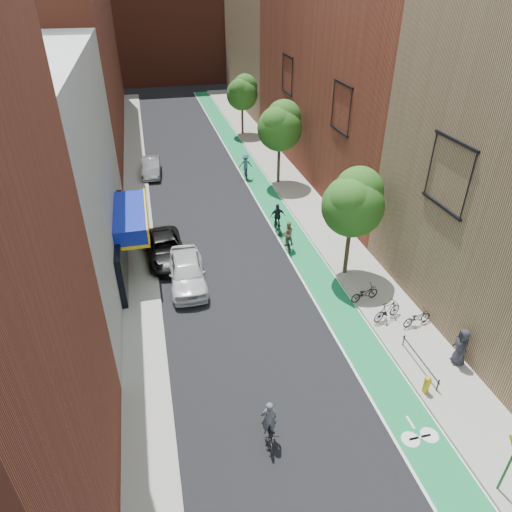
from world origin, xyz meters
TOP-DOWN VIEW (x-y plane):
  - ground at (0.00, 0.00)m, footprint 160.00×160.00m
  - bike_lane at (4.00, 26.00)m, footprint 2.00×68.00m
  - sidewalk_left at (-6.00, 26.00)m, footprint 2.00×68.00m
  - sidewalk_right at (6.50, 26.00)m, footprint 3.00×68.00m
  - building_left_white at (-11.00, 14.00)m, footprint 8.00×20.00m
  - building_left_far_red at (-11.00, 42.00)m, footprint 8.00×36.00m
  - building_right_mid_red at (12.00, 26.00)m, footprint 8.00×28.00m
  - building_right_far_tan at (12.00, 50.00)m, footprint 8.00×20.00m
  - building_far_closure at (0.00, 72.00)m, footprint 30.00×14.00m
  - tree_near at (5.65, 10.02)m, footprint 3.40×3.36m
  - tree_mid at (5.65, 24.02)m, footprint 3.55×3.53m
  - tree_far at (5.65, 38.02)m, footprint 3.30×3.25m
  - sign_pole at (5.38, -3.50)m, footprint 0.13×0.71m
  - parked_car_white at (-3.40, 11.16)m, footprint 2.10×4.96m
  - parked_car_black at (-4.40, 14.19)m, footprint 2.85×5.31m
  - parked_car_silver at (-4.60, 28.40)m, footprint 1.79×4.41m
  - cyclist_lead at (-1.60, 0.27)m, footprint 0.86×1.79m
  - cyclist_lane_near at (3.20, 13.49)m, footprint 0.83×1.91m
  - cyclist_lane_mid at (3.20, 15.83)m, footprint 1.01×1.83m
  - cyclist_lane_far at (3.20, 25.71)m, footprint 1.21×1.50m
  - parked_bike_near at (7.17, 4.81)m, footprint 1.68×0.82m
  - parked_bike_mid at (5.94, 5.55)m, footprint 1.81×0.99m
  - parked_bike_far at (5.52, 7.25)m, footprint 1.75×0.88m
  - pedestrian at (7.60, 2.04)m, footprint 0.78×1.01m
  - fire_hydrant at (5.30, 0.86)m, footprint 0.29×0.29m

SIDE VIEW (x-z plane):
  - ground at x=0.00m, z-range 0.00..0.00m
  - bike_lane at x=4.00m, z-range 0.00..0.01m
  - sidewalk_left at x=-6.00m, z-range 0.00..0.15m
  - sidewalk_right at x=6.50m, z-range 0.00..0.15m
  - parked_bike_near at x=7.17m, z-range 0.15..0.99m
  - parked_bike_far at x=5.52m, z-range 0.15..1.03m
  - fire_hydrant at x=5.30m, z-range 0.18..1.00m
  - cyclist_lead at x=-1.60m, z-range -0.33..1.62m
  - parked_bike_mid at x=5.94m, z-range 0.15..1.20m
  - parked_car_black at x=-4.40m, z-range 0.00..1.42m
  - parked_car_silver at x=-4.60m, z-range 0.00..1.42m
  - cyclist_lane_mid at x=3.20m, z-range -0.27..1.79m
  - cyclist_lane_near at x=3.20m, z-range -0.17..1.74m
  - parked_car_white at x=-3.40m, z-range 0.00..1.67m
  - cyclist_lane_far at x=3.20m, z-range -0.05..2.09m
  - pedestrian at x=7.60m, z-range 0.15..1.99m
  - sign_pole at x=5.38m, z-range 0.34..3.34m
  - tree_far at x=5.65m, z-range 1.40..7.60m
  - tree_near at x=5.65m, z-range 1.45..7.87m
  - tree_mid at x=5.65m, z-range 1.52..8.26m
  - building_left_white at x=-11.00m, z-range 0.00..12.00m
  - building_right_far_tan at x=12.00m, z-range 0.00..18.00m
  - building_far_closure at x=0.00m, z-range 0.00..20.00m
  - building_left_far_red at x=-11.00m, z-range 0.00..22.00m
  - building_right_mid_red at x=12.00m, z-range 0.00..22.00m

